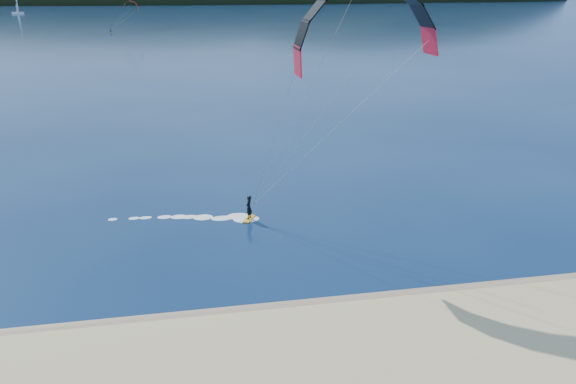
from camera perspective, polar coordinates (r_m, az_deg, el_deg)
The scene contains 6 objects.
ground at distance 25.77m, azimuth -4.41°, elevation -19.05°, with size 1800.00×1800.00×0.00m, color #081D3E.
wet_sand at distance 29.33m, azimuth -5.36°, elevation -13.38°, with size 220.00×2.50×0.10m.
headland at distance 765.18m, azimuth -10.58°, elevation 19.31°, with size 1200.00×310.00×140.00m.
kitesurfer_near at distance 35.09m, azimuth 7.64°, elevation 13.63°, with size 22.52×7.36×15.40m.
kitesurfer_far at distance 227.32m, azimuth -16.46°, elevation 18.18°, with size 12.55×5.51×12.44m.
sailboat at distance 433.20m, azimuth -26.83°, elevation 16.69°, with size 7.62×4.99×11.01m.
Camera 1 is at (-1.63, -19.72, 16.51)m, focal length 33.37 mm.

